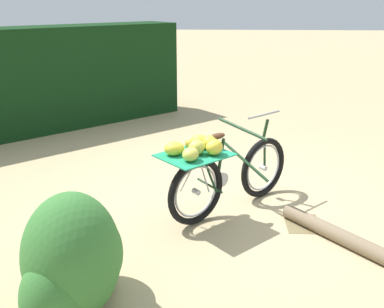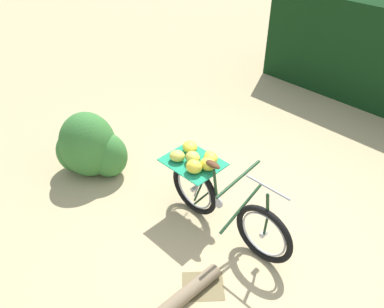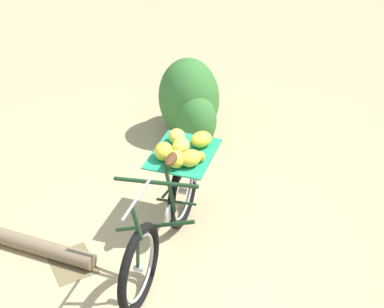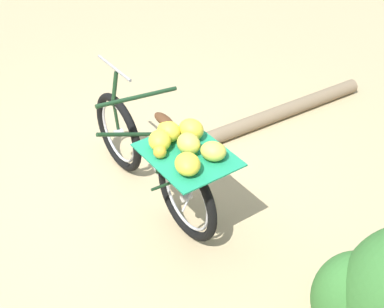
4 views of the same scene
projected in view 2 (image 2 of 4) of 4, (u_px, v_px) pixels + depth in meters
The scene contains 4 objects.
ground_plane at pixel (245, 222), 4.72m from camera, with size 60.00×60.00×0.00m, color tan.
bicycle at pixel (218, 195), 4.37m from camera, with size 1.44×1.50×1.03m.
shrub_cluster at pixel (90, 148), 5.26m from camera, with size 1.03×0.70×0.98m.
leaf_litter_patch at pixel (203, 286), 3.98m from camera, with size 0.44×0.36×0.01m, color olive.
Camera 2 is at (0.79, 3.25, 3.50)m, focal length 35.21 mm.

